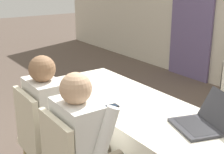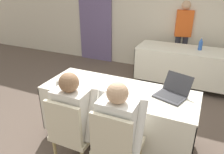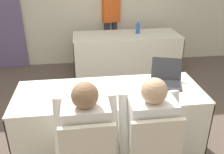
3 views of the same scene
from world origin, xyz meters
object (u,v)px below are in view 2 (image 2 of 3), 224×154
Objects in this scene: cell_phone at (111,97)px; chair_near_left at (72,131)px; person_white_shirt at (120,126)px; laptop at (172,93)px; water_bottle at (201,44)px; chair_near_right at (116,145)px; person_checkered_shirt at (76,114)px; person_red_shirt at (183,33)px.

cell_phone is 0.58m from chair_near_left.
person_white_shirt is (0.26, -0.36, -0.08)m from cell_phone.
water_bottle is (0.16, 2.03, 0.06)m from laptop.
chair_near_right reaches higher than cell_phone.
water_bottle is 0.26× the size of chair_near_left.
laptop is at bearing -118.88° from person_white_shirt.
chair_near_left is at bearing -115.10° from cell_phone.
person_checkered_shirt is (-0.51, 0.10, 0.16)m from chair_near_right.
person_red_shirt is at bearing -91.77° from chair_near_right.
laptop reaches higher than chair_near_left.
chair_near_right is (0.51, 0.00, 0.00)m from chair_near_left.
person_red_shirt reaches higher than water_bottle.
chair_near_left is 0.58× the size of person_red_shirt.
person_white_shirt is at bearing -90.00° from chair_near_right.
laptop is 0.28× the size of person_red_shirt.
cell_phone is at bearing -53.73° from person_white_shirt.
chair_near_left is at bearing -120.31° from laptop.
chair_near_right is 0.55m from person_checkered_shirt.
laptop is at bearing -115.52° from chair_near_right.
chair_near_left is 3.49m from person_red_shirt.
person_white_shirt is at bearing -50.64° from cell_phone.
person_white_shirt reaches higher than chair_near_left.
person_white_shirt is at bearing -168.46° from chair_near_left.
person_checkered_shirt is at bearing -111.04° from water_bottle.
person_checkered_shirt is 3.38m from person_red_shirt.
laptop is 0.71m from cell_phone.
chair_near_left is at bearing 11.54° from person_white_shirt.
chair_near_left is at bearing 90.00° from person_checkered_shirt.
cell_phone is 2.47m from water_bottle.
laptop reaches higher than chair_near_right.
person_red_shirt is (-0.42, 0.61, 0.05)m from water_bottle.
cell_phone is at bearing -124.68° from person_checkered_shirt.
person_red_shirt is at bearing -100.56° from person_checkered_shirt.
person_red_shirt is (0.11, 3.31, 0.23)m from person_white_shirt.
chair_near_left is (-0.25, -0.46, -0.24)m from cell_phone.
water_bottle is at bearing -110.32° from chair_near_left.
person_white_shirt is (-0.53, -2.70, -0.19)m from water_bottle.
chair_near_left is at bearing 0.00° from chair_near_right.
chair_near_right is (-0.37, -0.78, -0.28)m from laptop.
person_checkered_shirt is at bearing -90.00° from chair_near_left.
laptop is 0.90m from chair_near_right.
laptop is 0.37× the size of person_white_shirt.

